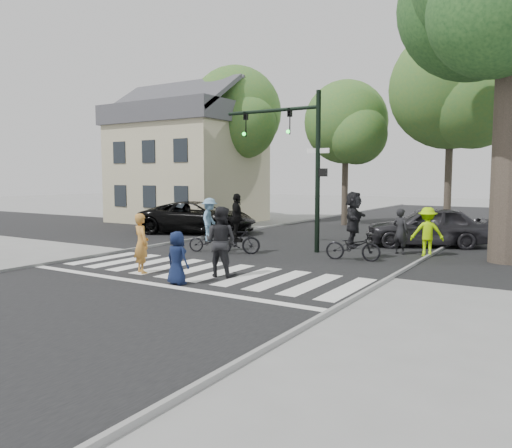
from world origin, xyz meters
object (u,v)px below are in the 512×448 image
Objects in this scene: cyclist_mid at (237,229)px; car_suv at (198,217)px; car_grey at (427,226)px; pedestrian_woman at (141,243)px; pedestrian_child at (177,258)px; cyclist_right at (353,230)px; pedestrian_adult at (221,242)px; traffic_signal at (298,149)px; cyclist_left at (210,229)px.

cyclist_mid is 7.13m from car_suv.
pedestrian_woman is at bearing -53.99° from car_grey.
cyclist_right reaches higher than pedestrian_child.
traffic_signal is at bearing -92.19° from pedestrian_adult.
car_grey is at bearing 44.63° from traffic_signal.
pedestrian_woman is at bearing -94.52° from cyclist_mid.
car_grey is (5.77, 10.32, -0.06)m from pedestrian_woman.
pedestrian_adult is (0.45, -5.58, -2.90)m from traffic_signal.
pedestrian_child is at bearing -43.94° from car_grey.
cyclist_left is 0.92× the size of cyclist_mid.
car_grey reaches higher than car_suv.
traffic_signal is at bearing 38.11° from cyclist_left.
pedestrian_child is at bearing -112.56° from cyclist_right.
pedestrian_child is 6.60m from cyclist_right.
cyclist_left is 0.87× the size of cyclist_right.
cyclist_right is at bearing -122.53° from pedestrian_adult.
pedestrian_adult is at bearing -45.04° from car_grey.
cyclist_mid is at bearing -167.00° from cyclist_right.
traffic_signal is 7.32m from pedestrian_woman.
pedestrian_adult reaches higher than car_grey.
pedestrian_adult is at bearing -135.21° from pedestrian_woman.
traffic_signal is 7.77m from pedestrian_child.
pedestrian_adult is (0.32, 1.51, 0.29)m from pedestrian_child.
pedestrian_child is at bearing -162.06° from car_suv.
pedestrian_child is 0.60× the size of cyclist_right.
car_suv is at bearing -54.75° from pedestrian_adult.
pedestrian_adult is at bearing -62.15° from cyclist_mid.
pedestrian_child is 0.63× the size of cyclist_mid.
cyclist_left reaches higher than car_suv.
traffic_signal is 4.23× the size of pedestrian_child.
pedestrian_woman reaches higher than pedestrian_child.
pedestrian_woman reaches higher than car_grey.
cyclist_right reaches higher than cyclist_mid.
pedestrian_woman is 0.79× the size of cyclist_mid.
pedestrian_adult is at bearing -115.75° from cyclist_right.
car_grey is at bearing -94.76° from pedestrian_woman.
pedestrian_child is 0.29× the size of car_grey.
car_grey is (1.29, 4.89, -0.22)m from cyclist_right.
cyclist_left is 5.40m from cyclist_right.
cyclist_left reaches higher than pedestrian_child.
pedestrian_woman is at bearing 13.56° from pedestrian_adult.
cyclist_left reaches higher than pedestrian_woman.
cyclist_left is at bearing -72.60° from car_grey.
cyclist_right is 5.06m from car_grey.
car_grey is (3.95, 3.89, -3.08)m from traffic_signal.
pedestrian_child is 5.73m from cyclist_left.
cyclist_mid is at bearing -67.55° from pedestrian_child.
pedestrian_adult is at bearing -96.80° from pedestrian_child.
cyclist_mid is 0.46× the size of car_grey.
traffic_signal is at bearing -81.39° from pedestrian_woman.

